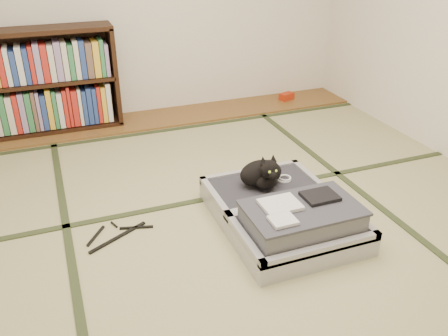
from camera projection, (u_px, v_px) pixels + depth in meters
name	position (u px, v px, depth m)	size (l,w,h in m)	color
floor	(236.00, 228.00, 2.98)	(4.50, 4.50, 0.00)	tan
wood_strip	(159.00, 118.00, 4.63)	(4.00, 0.50, 0.02)	brown
red_item	(287.00, 96.00, 5.09)	(0.15, 0.09, 0.07)	#AC280D
tatami_borders	(210.00, 191.00, 3.39)	(4.00, 4.50, 0.01)	#2D381E
bookcase	(39.00, 84.00, 4.16)	(1.36, 0.31, 0.92)	black
suitcase	(285.00, 214.00, 2.94)	(0.75, 1.00, 0.30)	#A7A7AB
cat	(263.00, 174.00, 3.11)	(0.33, 0.34, 0.27)	black
cable_coil	(284.00, 179.00, 3.24)	(0.10, 0.10, 0.03)	white
hanger	(117.00, 234.00, 2.91)	(0.42, 0.29, 0.01)	black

